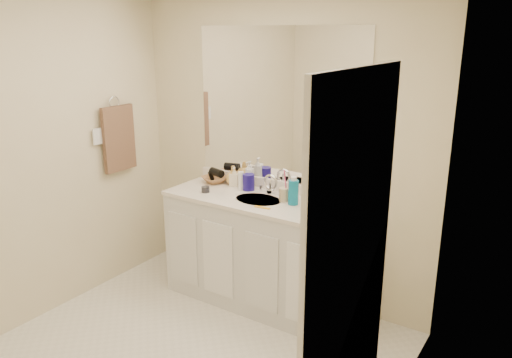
% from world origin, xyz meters
% --- Properties ---
extents(wall_back, '(2.60, 0.02, 2.40)m').
position_xyz_m(wall_back, '(0.00, 1.30, 1.20)').
color(wall_back, beige).
rests_on(wall_back, floor).
extents(wall_left, '(0.02, 2.60, 2.40)m').
position_xyz_m(wall_left, '(-1.30, 0.00, 1.20)').
color(wall_left, beige).
rests_on(wall_left, floor).
extents(wall_right, '(0.02, 2.60, 2.40)m').
position_xyz_m(wall_right, '(1.30, 0.00, 1.20)').
color(wall_right, beige).
rests_on(wall_right, floor).
extents(vanity_cabinet, '(1.50, 0.55, 0.85)m').
position_xyz_m(vanity_cabinet, '(0.00, 1.02, 0.42)').
color(vanity_cabinet, silver).
rests_on(vanity_cabinet, floor).
extents(countertop, '(1.52, 0.57, 0.03)m').
position_xyz_m(countertop, '(0.00, 1.02, 0.86)').
color(countertop, silver).
rests_on(countertop, vanity_cabinet).
extents(backsplash, '(1.52, 0.03, 0.08)m').
position_xyz_m(backsplash, '(0.00, 1.29, 0.92)').
color(backsplash, white).
rests_on(backsplash, countertop).
extents(sink_basin, '(0.37, 0.37, 0.02)m').
position_xyz_m(sink_basin, '(0.00, 1.00, 0.87)').
color(sink_basin, beige).
rests_on(sink_basin, countertop).
extents(faucet, '(0.02, 0.02, 0.11)m').
position_xyz_m(faucet, '(0.00, 1.18, 0.94)').
color(faucet, silver).
rests_on(faucet, countertop).
extents(mirror, '(1.48, 0.01, 1.20)m').
position_xyz_m(mirror, '(0.00, 1.29, 1.56)').
color(mirror, white).
rests_on(mirror, wall_back).
extents(blue_mug, '(0.11, 0.11, 0.13)m').
position_xyz_m(blue_mug, '(-0.19, 1.16, 0.95)').
color(blue_mug, navy).
rests_on(blue_mug, countertop).
extents(tan_cup, '(0.10, 0.10, 0.10)m').
position_xyz_m(tan_cup, '(0.19, 1.08, 0.93)').
color(tan_cup, '#C3B289').
rests_on(tan_cup, countertop).
extents(toothbrush, '(0.02, 0.04, 0.20)m').
position_xyz_m(toothbrush, '(0.20, 1.08, 1.03)').
color(toothbrush, '#DC3A6F').
rests_on(toothbrush, tan_cup).
extents(mouthwash_bottle, '(0.10, 0.10, 0.19)m').
position_xyz_m(mouthwash_bottle, '(0.28, 1.05, 0.97)').
color(mouthwash_bottle, '#0C709A').
rests_on(mouthwash_bottle, countertop).
extents(clear_pump_bottle, '(0.07, 0.07, 0.15)m').
position_xyz_m(clear_pump_bottle, '(0.55, 1.13, 0.96)').
color(clear_pump_bottle, silver).
rests_on(clear_pump_bottle, countertop).
extents(soap_dish, '(0.10, 0.08, 0.01)m').
position_xyz_m(soap_dish, '(0.47, 0.94, 0.89)').
color(soap_dish, white).
rests_on(soap_dish, countertop).
extents(green_soap, '(0.07, 0.05, 0.02)m').
position_xyz_m(green_soap, '(0.47, 0.94, 0.90)').
color(green_soap, '#84C430').
rests_on(green_soap, soap_dish).
extents(orange_comb, '(0.13, 0.04, 0.01)m').
position_xyz_m(orange_comb, '(0.13, 0.86, 0.88)').
color(orange_comb, '#FBA91A').
rests_on(orange_comb, countertop).
extents(dark_jar, '(0.09, 0.09, 0.05)m').
position_xyz_m(dark_jar, '(-0.45, 0.92, 0.90)').
color(dark_jar, '#242429').
rests_on(dark_jar, countertop).
extents(extra_white_bottle, '(0.05, 0.05, 0.15)m').
position_xyz_m(extra_white_bottle, '(-0.25, 1.14, 0.95)').
color(extra_white_bottle, white).
rests_on(extra_white_bottle, countertop).
extents(soap_bottle_white, '(0.10, 0.10, 0.22)m').
position_xyz_m(soap_bottle_white, '(-0.23, 1.23, 0.99)').
color(soap_bottle_white, silver).
rests_on(soap_bottle_white, countertop).
extents(soap_bottle_cream, '(0.09, 0.09, 0.16)m').
position_xyz_m(soap_bottle_cream, '(-0.36, 1.19, 0.96)').
color(soap_bottle_cream, '#FBEDCC').
rests_on(soap_bottle_cream, countertop).
extents(soap_bottle_yellow, '(0.14, 0.14, 0.16)m').
position_xyz_m(soap_bottle_yellow, '(-0.38, 1.21, 0.96)').
color(soap_bottle_yellow, tan).
rests_on(soap_bottle_yellow, countertop).
extents(wicker_basket, '(0.27, 0.27, 0.05)m').
position_xyz_m(wicker_basket, '(-0.55, 1.18, 0.91)').
color(wicker_basket, '#9F6B40').
rests_on(wicker_basket, countertop).
extents(hair_dryer, '(0.15, 0.10, 0.07)m').
position_xyz_m(hair_dryer, '(-0.53, 1.18, 0.97)').
color(hair_dryer, black).
rests_on(hair_dryer, wicker_basket).
extents(towel_ring, '(0.01, 0.11, 0.11)m').
position_xyz_m(towel_ring, '(-1.27, 0.77, 1.55)').
color(towel_ring, silver).
rests_on(towel_ring, wall_left).
extents(hand_towel, '(0.04, 0.32, 0.55)m').
position_xyz_m(hand_towel, '(-1.25, 0.77, 1.25)').
color(hand_towel, '#443024').
rests_on(hand_towel, towel_ring).
extents(switch_plate, '(0.01, 0.08, 0.13)m').
position_xyz_m(switch_plate, '(-1.27, 0.57, 1.30)').
color(switch_plate, white).
rests_on(switch_plate, wall_left).
extents(door, '(0.02, 0.82, 2.00)m').
position_xyz_m(door, '(1.29, -0.30, 1.00)').
color(door, silver).
rests_on(door, floor).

